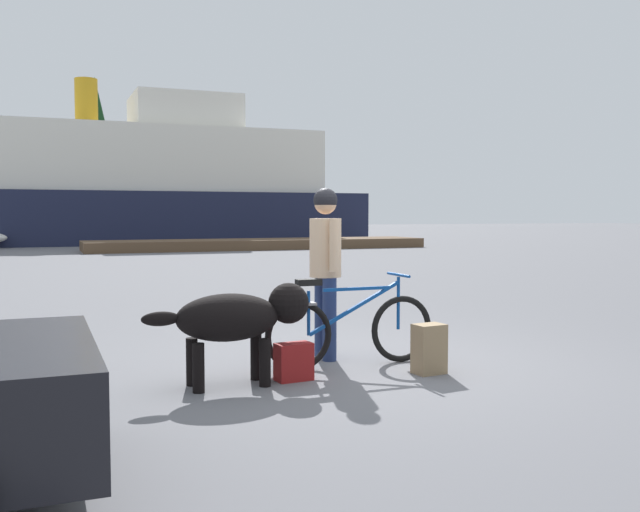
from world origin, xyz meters
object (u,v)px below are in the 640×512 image
backpack (429,349)px  dog (239,318)px  person_cyclist (325,256)px  bicycle (350,329)px  handbag_pannier (294,362)px  ferry_boat (144,188)px

backpack → dog: bearing=172.4°
person_cyclist → bicycle: bearing=-79.4°
bicycle → backpack: size_ratio=3.82×
bicycle → handbag_pannier: (-0.69, -0.33, -0.20)m
dog → handbag_pannier: 0.65m
bicycle → dog: 1.25m
handbag_pannier → ferry_boat: (3.03, 31.15, 2.64)m
ferry_boat → dog: bearing=-96.5°
dog → ferry_boat: (3.52, 31.13, 2.22)m
dog → bicycle: bearing=14.7°
backpack → ferry_boat: size_ratio=0.02×
person_cyclist → backpack: 1.42m
person_cyclist → handbag_pannier: 1.31m
backpack → handbag_pannier: backpack is taller
bicycle → ferry_boat: (2.33, 30.82, 2.44)m
person_cyclist → backpack: (0.63, -0.97, -0.81)m
dog → backpack: bearing=-7.6°
dog → handbag_pannier: bearing=-2.1°
person_cyclist → handbag_pannier: bearing=-128.9°
backpack → handbag_pannier: (-1.25, 0.21, -0.06)m
backpack → bicycle: bearing=135.5°
dog → backpack: size_ratio=3.17×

